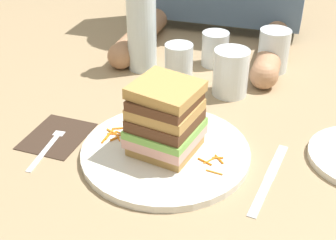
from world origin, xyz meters
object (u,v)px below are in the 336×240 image
at_px(fork, 51,141).
at_px(empty_tumbler_2, 179,63).
at_px(sandwich, 163,119).
at_px(empty_tumbler_0, 216,49).
at_px(napkin_dark, 57,136).
at_px(knife, 268,180).
at_px(water_bottle, 141,23).
at_px(juice_glass, 231,74).
at_px(main_plate, 163,151).
at_px(empty_tumbler_1, 273,50).

height_order(fork, empty_tumbler_2, empty_tumbler_2).
xyz_separation_m(sandwich, empty_tumbler_0, (0.01, 0.39, -0.03)).
xyz_separation_m(napkin_dark, fork, (0.00, -0.02, 0.00)).
distance_m(fork, empty_tumbler_2, 0.35).
bearing_deg(fork, napkin_dark, 93.67).
xyz_separation_m(sandwich, knife, (0.18, -0.02, -0.07)).
bearing_deg(fork, empty_tumbler_0, 63.20).
bearing_deg(water_bottle, juice_glass, -15.97).
relative_size(sandwich, fork, 0.78).
bearing_deg(sandwich, water_bottle, 115.97).
distance_m(main_plate, fork, 0.21).
relative_size(knife, empty_tumbler_1, 2.02).
bearing_deg(empty_tumbler_0, water_bottle, -156.23).
height_order(main_plate, empty_tumbler_2, empty_tumbler_2).
bearing_deg(empty_tumbler_1, napkin_dark, -130.36).
xyz_separation_m(napkin_dark, juice_glass, (0.27, 0.26, 0.04)).
distance_m(knife, empty_tumbler_1, 0.42).
height_order(sandwich, knife, sandwich).
bearing_deg(napkin_dark, empty_tumbler_1, 49.64).
xyz_separation_m(fork, empty_tumbler_1, (0.34, 0.43, 0.05)).
distance_m(empty_tumbler_0, empty_tumbler_1, 0.13).
relative_size(napkin_dark, juice_glass, 1.25).
bearing_deg(sandwich, knife, -5.43).
bearing_deg(empty_tumbler_0, fork, -116.80).
bearing_deg(juice_glass, knife, -66.76).
relative_size(main_plate, sandwich, 2.27).
bearing_deg(juice_glass, sandwich, -104.81).
relative_size(empty_tumbler_0, empty_tumbler_1, 0.82).
bearing_deg(napkin_dark, empty_tumbler_2, 62.33).
height_order(juice_glass, empty_tumbler_1, juice_glass).
distance_m(juice_glass, water_bottle, 0.24).
relative_size(main_plate, empty_tumbler_0, 3.60).
bearing_deg(empty_tumbler_1, empty_tumbler_0, -175.04).
distance_m(napkin_dark, empty_tumbler_2, 0.33).
bearing_deg(fork, knife, 1.60).
bearing_deg(empty_tumbler_1, sandwich, -109.27).
relative_size(napkin_dark, fork, 0.75).
bearing_deg(empty_tumbler_2, water_bottle, 159.94).
height_order(napkin_dark, fork, fork).
relative_size(sandwich, napkin_dark, 1.03).
bearing_deg(juice_glass, empty_tumbler_0, 114.22).
bearing_deg(knife, napkin_dark, 178.32).
bearing_deg(knife, juice_glass, 113.24).
xyz_separation_m(fork, juice_glass, (0.27, 0.28, 0.04)).
distance_m(fork, knife, 0.39).
xyz_separation_m(juice_glass, empty_tumbler_2, (-0.12, 0.03, -0.00)).
bearing_deg(sandwich, empty_tumbler_1, 70.73).
bearing_deg(fork, juice_glass, 46.17).
bearing_deg(knife, empty_tumbler_1, 96.00).
bearing_deg(main_plate, fork, -172.22).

